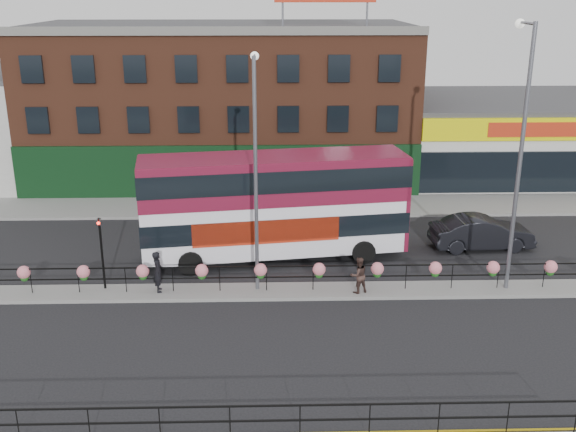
{
  "coord_description": "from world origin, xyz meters",
  "views": [
    {
      "loc": [
        -0.77,
        -26.44,
        12.44
      ],
      "look_at": [
        0.0,
        3.0,
        2.5
      ],
      "focal_mm": 42.0,
      "sensor_mm": 36.0,
      "label": 1
    }
  ],
  "objects_px": {
    "double_decker_bus": "(275,196)",
    "pedestrian_b": "(359,275)",
    "car": "(482,233)",
    "lamp_column_east": "(520,136)",
    "pedestrian_a": "(158,272)",
    "lamp_column_west": "(256,155)"
  },
  "relations": [
    {
      "from": "car",
      "to": "lamp_column_east",
      "type": "bearing_deg",
      "value": 171.34
    },
    {
      "from": "car",
      "to": "lamp_column_west",
      "type": "bearing_deg",
      "value": 108.71
    },
    {
      "from": "car",
      "to": "pedestrian_a",
      "type": "xyz_separation_m",
      "value": [
        -15.41,
        -5.02,
        0.22
      ]
    },
    {
      "from": "pedestrian_a",
      "to": "lamp_column_east",
      "type": "xyz_separation_m",
      "value": [
        15.0,
        0.25,
        5.71
      ]
    },
    {
      "from": "pedestrian_b",
      "to": "lamp_column_east",
      "type": "bearing_deg",
      "value": 164.51
    },
    {
      "from": "double_decker_bus",
      "to": "lamp_column_west",
      "type": "height_order",
      "value": "lamp_column_west"
    },
    {
      "from": "double_decker_bus",
      "to": "pedestrian_b",
      "type": "bearing_deg",
      "value": -51.41
    },
    {
      "from": "lamp_column_west",
      "to": "lamp_column_east",
      "type": "relative_size",
      "value": 0.89
    },
    {
      "from": "double_decker_bus",
      "to": "pedestrian_b",
      "type": "distance_m",
      "value": 6.02
    },
    {
      "from": "pedestrian_a",
      "to": "lamp_column_west",
      "type": "xyz_separation_m",
      "value": [
        4.21,
        0.39,
        4.95
      ]
    },
    {
      "from": "car",
      "to": "lamp_column_east",
      "type": "xyz_separation_m",
      "value": [
        -0.41,
        -4.77,
        5.93
      ]
    },
    {
      "from": "car",
      "to": "lamp_column_west",
      "type": "height_order",
      "value": "lamp_column_west"
    },
    {
      "from": "double_decker_bus",
      "to": "pedestrian_a",
      "type": "height_order",
      "value": "double_decker_bus"
    },
    {
      "from": "lamp_column_west",
      "to": "pedestrian_b",
      "type": "bearing_deg",
      "value": -9.69
    },
    {
      "from": "pedestrian_b",
      "to": "lamp_column_east",
      "type": "xyz_separation_m",
      "value": [
        6.48,
        0.59,
        5.82
      ]
    },
    {
      "from": "double_decker_bus",
      "to": "pedestrian_b",
      "type": "relative_size",
      "value": 8.07
    },
    {
      "from": "double_decker_bus",
      "to": "car",
      "type": "relative_size",
      "value": 2.48
    },
    {
      "from": "pedestrian_a",
      "to": "pedestrian_b",
      "type": "distance_m",
      "value": 8.52
    },
    {
      "from": "lamp_column_west",
      "to": "lamp_column_east",
      "type": "height_order",
      "value": "lamp_column_east"
    },
    {
      "from": "pedestrian_a",
      "to": "pedestrian_b",
      "type": "xyz_separation_m",
      "value": [
        8.52,
        -0.35,
        -0.11
      ]
    },
    {
      "from": "car",
      "to": "double_decker_bus",
      "type": "bearing_deg",
      "value": 91.65
    },
    {
      "from": "double_decker_bus",
      "to": "lamp_column_west",
      "type": "distance_m",
      "value": 4.72
    }
  ]
}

